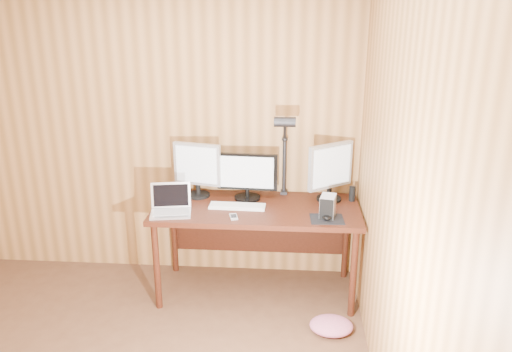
# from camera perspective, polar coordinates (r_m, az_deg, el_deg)

# --- Properties ---
(room_shell) EXTENTS (4.00, 4.00, 4.00)m
(room_shell) POSITION_cam_1_polar(r_m,az_deg,el_deg) (2.49, -24.88, -6.13)
(room_shell) COLOR #543320
(room_shell) RESTS_ON ground
(desk) EXTENTS (1.60, 0.70, 0.75)m
(desk) POSITION_cam_1_polar(r_m,az_deg,el_deg) (4.00, 0.13, -4.76)
(desk) COLOR #38160B
(desk) RESTS_ON floor
(monitor_center) EXTENTS (0.49, 0.21, 0.38)m
(monitor_center) POSITION_cam_1_polar(r_m,az_deg,el_deg) (3.98, -1.01, 0.01)
(monitor_center) COLOR black
(monitor_center) RESTS_ON desk
(monitor_left) EXTENTS (0.39, 0.19, 0.45)m
(monitor_left) POSITION_cam_1_polar(r_m,az_deg,el_deg) (4.05, -6.72, 0.89)
(monitor_left) COLOR black
(monitor_left) RESTS_ON desk
(monitor_right) EXTENTS (0.36, 0.28, 0.47)m
(monitor_right) POSITION_cam_1_polar(r_m,az_deg,el_deg) (3.99, 8.50, 0.68)
(monitor_right) COLOR black
(monitor_right) RESTS_ON desk
(laptop) EXTENTS (0.33, 0.28, 0.21)m
(laptop) POSITION_cam_1_polar(r_m,az_deg,el_deg) (3.83, -9.71, -3.34)
(laptop) COLOR silver
(laptop) RESTS_ON desk
(keyboard) EXTENTS (0.44, 0.15, 0.02)m
(keyboard) POSITION_cam_1_polar(r_m,az_deg,el_deg) (3.88, -2.15, -3.45)
(keyboard) COLOR white
(keyboard) RESTS_ON desk
(mousepad) EXTENTS (0.25, 0.21, 0.00)m
(mousepad) POSITION_cam_1_polar(r_m,az_deg,el_deg) (3.70, 8.10, -4.89)
(mousepad) COLOR black
(mousepad) RESTS_ON desk
(mouse) EXTENTS (0.08, 0.12, 0.04)m
(mouse) POSITION_cam_1_polar(r_m,az_deg,el_deg) (3.69, 8.12, -4.57)
(mouse) COLOR black
(mouse) RESTS_ON mousepad
(hard_drive) EXTENTS (0.13, 0.17, 0.17)m
(hard_drive) POSITION_cam_1_polar(r_m,az_deg,el_deg) (3.71, 8.21, -3.46)
(hard_drive) COLOR silver
(hard_drive) RESTS_ON desk
(phone) EXTENTS (0.08, 0.12, 0.01)m
(phone) POSITION_cam_1_polar(r_m,az_deg,el_deg) (3.70, -2.58, -4.66)
(phone) COLOR silver
(phone) RESTS_ON desk
(speaker) EXTENTS (0.05, 0.05, 0.12)m
(speaker) POSITION_cam_1_polar(r_m,az_deg,el_deg) (4.06, 10.94, -2.01)
(speaker) COLOR black
(speaker) RESTS_ON desk
(desk_lamp) EXTENTS (0.17, 0.24, 0.73)m
(desk_lamp) POSITION_cam_1_polar(r_m,az_deg,el_deg) (3.94, 3.29, 3.67)
(desk_lamp) COLOR black
(desk_lamp) RESTS_ON desk
(fabric_pile) EXTENTS (0.32, 0.27, 0.10)m
(fabric_pile) POSITION_cam_1_polar(r_m,az_deg,el_deg) (3.78, 8.59, -16.56)
(fabric_pile) COLOR #B65875
(fabric_pile) RESTS_ON floor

